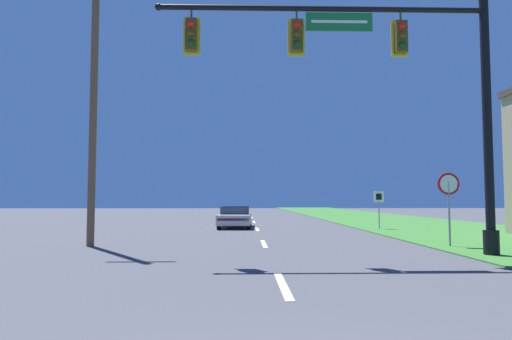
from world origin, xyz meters
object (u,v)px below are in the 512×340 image
at_px(signal_mast, 397,81).
at_px(stop_sign, 449,193).
at_px(car_ahead, 235,217).
at_px(route_sign_post, 379,201).
at_px(utility_pole_near, 94,87).

xyz_separation_m(signal_mast, stop_sign, (2.58, 2.46, -3.23)).
xyz_separation_m(car_ahead, route_sign_post, (7.86, -1.82, 0.92)).
distance_m(signal_mast, stop_sign, 4.81).
relative_size(car_ahead, route_sign_post, 2.33).
distance_m(car_ahead, stop_sign, 13.42).
distance_m(route_sign_post, utility_pole_near, 15.87).
bearing_deg(utility_pole_near, car_ahead, 64.93).
distance_m(stop_sign, utility_pole_near, 12.97).
bearing_deg(route_sign_post, car_ahead, 166.94).
bearing_deg(car_ahead, stop_sign, -55.61).
bearing_deg(route_sign_post, utility_pole_near, -146.06).
bearing_deg(signal_mast, utility_pole_near, 162.48).
bearing_deg(stop_sign, utility_pole_near, 177.06).
xyz_separation_m(signal_mast, car_ahead, (-4.96, 13.49, -4.49)).
bearing_deg(signal_mast, car_ahead, 110.20).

